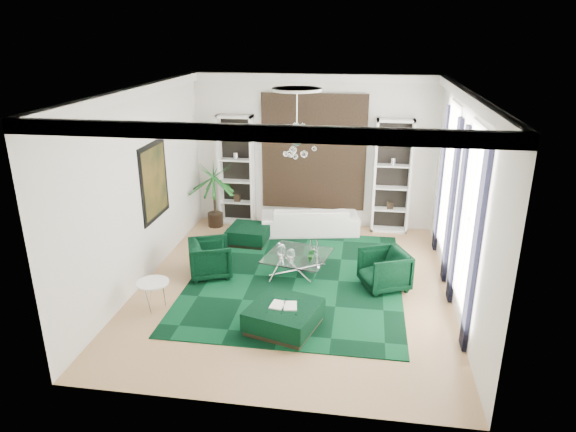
% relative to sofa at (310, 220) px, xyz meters
% --- Properties ---
extents(floor, '(6.00, 7.00, 0.02)m').
position_rel_sofa_xyz_m(floor, '(0.00, -2.85, -0.36)').
color(floor, tan).
rests_on(floor, ground).
extents(ceiling, '(6.00, 7.00, 0.02)m').
position_rel_sofa_xyz_m(ceiling, '(0.00, -2.85, 3.46)').
color(ceiling, white).
rests_on(ceiling, ground).
extents(wall_back, '(6.00, 0.02, 3.80)m').
position_rel_sofa_xyz_m(wall_back, '(0.00, 0.66, 1.55)').
color(wall_back, silver).
rests_on(wall_back, ground).
extents(wall_front, '(6.00, 0.02, 3.80)m').
position_rel_sofa_xyz_m(wall_front, '(0.00, -6.36, 1.55)').
color(wall_front, silver).
rests_on(wall_front, ground).
extents(wall_left, '(0.02, 7.00, 3.80)m').
position_rel_sofa_xyz_m(wall_left, '(-3.01, -2.85, 1.55)').
color(wall_left, silver).
rests_on(wall_left, ground).
extents(wall_right, '(0.02, 7.00, 3.80)m').
position_rel_sofa_xyz_m(wall_right, '(3.01, -2.85, 1.55)').
color(wall_right, silver).
rests_on(wall_right, ground).
extents(crown_molding, '(6.00, 7.00, 0.18)m').
position_rel_sofa_xyz_m(crown_molding, '(0.00, -2.85, 3.35)').
color(crown_molding, white).
rests_on(crown_molding, ceiling).
extents(ceiling_medallion, '(0.90, 0.90, 0.05)m').
position_rel_sofa_xyz_m(ceiling_medallion, '(0.00, -2.55, 3.42)').
color(ceiling_medallion, white).
rests_on(ceiling_medallion, ceiling).
extents(tapestry, '(2.50, 0.06, 2.80)m').
position_rel_sofa_xyz_m(tapestry, '(0.00, 0.61, 1.55)').
color(tapestry, black).
rests_on(tapestry, wall_back).
extents(shelving_left, '(0.90, 0.38, 2.80)m').
position_rel_sofa_xyz_m(shelving_left, '(-1.95, 0.46, 1.05)').
color(shelving_left, white).
rests_on(shelving_left, floor).
extents(shelving_right, '(0.90, 0.38, 2.80)m').
position_rel_sofa_xyz_m(shelving_right, '(1.95, 0.46, 1.05)').
color(shelving_right, white).
rests_on(shelving_right, floor).
extents(painting, '(0.04, 1.30, 1.60)m').
position_rel_sofa_xyz_m(painting, '(-2.97, -2.25, 1.50)').
color(painting, black).
rests_on(painting, wall_left).
extents(window_near, '(0.03, 1.10, 2.90)m').
position_rel_sofa_xyz_m(window_near, '(2.99, -3.75, 1.55)').
color(window_near, white).
rests_on(window_near, wall_right).
extents(curtain_near_a, '(0.07, 0.30, 3.25)m').
position_rel_sofa_xyz_m(curtain_near_a, '(2.96, -4.53, 1.30)').
color(curtain_near_a, black).
rests_on(curtain_near_a, floor).
extents(curtain_near_b, '(0.07, 0.30, 3.25)m').
position_rel_sofa_xyz_m(curtain_near_b, '(2.96, -2.97, 1.30)').
color(curtain_near_b, black).
rests_on(curtain_near_b, floor).
extents(window_far, '(0.03, 1.10, 2.90)m').
position_rel_sofa_xyz_m(window_far, '(2.99, -1.35, 1.55)').
color(window_far, white).
rests_on(window_far, wall_right).
extents(curtain_far_a, '(0.07, 0.30, 3.25)m').
position_rel_sofa_xyz_m(curtain_far_a, '(2.96, -2.13, 1.30)').
color(curtain_far_a, black).
rests_on(curtain_far_a, floor).
extents(curtain_far_b, '(0.07, 0.30, 3.25)m').
position_rel_sofa_xyz_m(curtain_far_b, '(2.96, -0.57, 1.30)').
color(curtain_far_b, black).
rests_on(curtain_far_b, floor).
extents(rug, '(4.20, 5.00, 0.02)m').
position_rel_sofa_xyz_m(rug, '(0.00, -2.55, -0.34)').
color(rug, black).
rests_on(rug, floor).
extents(sofa, '(2.50, 1.35, 0.69)m').
position_rel_sofa_xyz_m(sofa, '(0.00, 0.00, 0.00)').
color(sofa, white).
rests_on(sofa, floor).
extents(armchair_left, '(1.08, 1.06, 0.76)m').
position_rel_sofa_xyz_m(armchair_left, '(-1.75, -2.65, 0.03)').
color(armchair_left, black).
rests_on(armchair_left, floor).
extents(armchair_right, '(1.10, 1.09, 0.77)m').
position_rel_sofa_xyz_m(armchair_right, '(1.75, -2.65, 0.04)').
color(armchair_right, black).
rests_on(armchair_right, floor).
extents(coffee_table, '(1.46, 1.46, 0.42)m').
position_rel_sofa_xyz_m(coffee_table, '(0.00, -2.30, -0.14)').
color(coffee_table, white).
rests_on(coffee_table, floor).
extents(ottoman_side, '(0.97, 0.97, 0.40)m').
position_rel_sofa_xyz_m(ottoman_side, '(-1.35, -0.85, -0.14)').
color(ottoman_side, black).
rests_on(ottoman_side, floor).
extents(ottoman_front, '(1.34, 1.34, 0.43)m').
position_rel_sofa_xyz_m(ottoman_front, '(0.05, -4.40, -0.13)').
color(ottoman_front, black).
rests_on(ottoman_front, floor).
extents(book, '(0.45, 0.30, 0.03)m').
position_rel_sofa_xyz_m(book, '(0.05, -4.40, 0.10)').
color(book, white).
rests_on(book, ottoman_front).
extents(side_table, '(0.69, 0.69, 0.55)m').
position_rel_sofa_xyz_m(side_table, '(-2.35, -4.15, -0.07)').
color(side_table, white).
rests_on(side_table, floor).
extents(palm, '(1.40, 1.40, 2.13)m').
position_rel_sofa_xyz_m(palm, '(-2.45, 0.10, 0.72)').
color(palm, '#19591E').
rests_on(palm, floor).
extents(chandelier, '(0.88, 0.88, 0.74)m').
position_rel_sofa_xyz_m(chandelier, '(0.00, -2.55, 2.50)').
color(chandelier, white).
rests_on(chandelier, ceiling).
extents(table_plant, '(0.18, 0.16, 0.26)m').
position_rel_sofa_xyz_m(table_plant, '(0.31, -2.55, 0.21)').
color(table_plant, '#19591E').
rests_on(table_plant, coffee_table).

